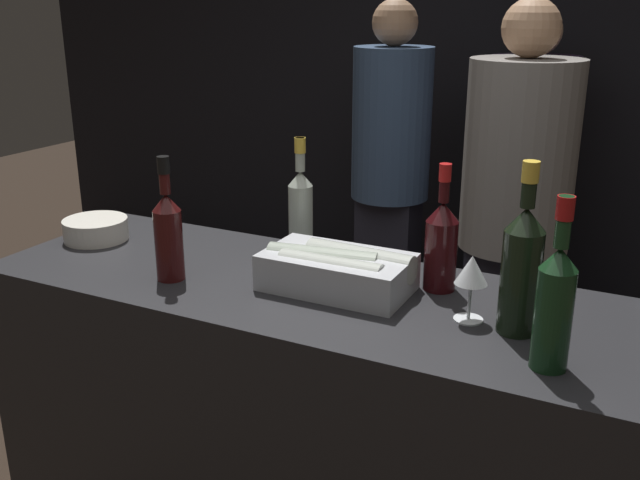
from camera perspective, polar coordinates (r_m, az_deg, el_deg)
wall_back_chalkboard at (r=3.97m, az=15.81°, el=13.90°), size 6.40×0.06×2.80m
bar_counter at (r=2.09m, az=-0.39°, el=-16.28°), size 1.81×0.60×0.98m
ice_bin_with_bottles at (r=1.82m, az=1.40°, el=-2.31°), size 0.38×0.21×0.11m
bowl_white at (r=2.31m, az=-17.50°, el=0.87°), size 0.20×0.20×0.07m
wine_glass at (r=1.66m, az=12.03°, el=-2.55°), size 0.08×0.08×0.16m
red_wine_bottle_tall at (r=1.82m, az=9.68°, el=-0.17°), size 0.08×0.08×0.33m
red_wine_bottle_burgundy at (r=1.48m, az=18.27°, el=-4.66°), size 0.08×0.08×0.36m
red_wine_bottle_black_foil at (r=1.90m, az=-12.05°, el=0.65°), size 0.07×0.07×0.33m
rose_wine_bottle at (r=2.07m, az=-1.57°, el=2.69°), size 0.07×0.07×0.34m
champagne_bottle at (r=1.61m, az=15.83°, el=-1.97°), size 0.09×0.09×0.39m
person_in_hoodie at (r=2.83m, az=15.35°, el=2.61°), size 0.42×0.42×1.69m
person_blond_tee at (r=3.53m, az=16.12°, el=5.29°), size 0.40×0.40×1.65m
person_grey_polo at (r=3.46m, az=5.66°, el=6.15°), size 0.37×0.37×1.69m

